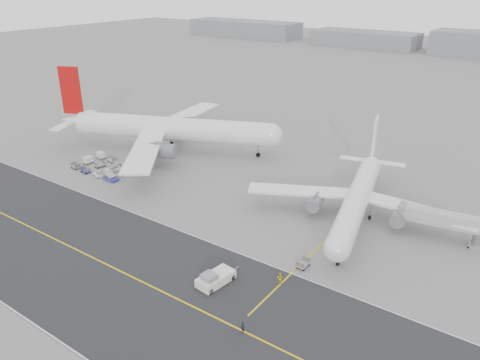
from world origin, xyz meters
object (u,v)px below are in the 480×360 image
Objects in this scene: airliner_a at (167,128)px; jet_bridge at (441,220)px; airliner_b at (358,197)px; ground_crew_a at (243,327)px; ground_crew_b at (280,278)px; pushback_tug at (215,279)px.

airliner_a reaches higher than jet_bridge.
airliner_a reaches higher than airliner_b.
jet_bridge is 8.38× the size of ground_crew_a.
airliner_a is 33.41× the size of ground_crew_a.
airliner_b is at bearing -107.43° from ground_crew_b.
airliner_a is at bearing -46.33° from ground_crew_b.
pushback_tug reaches higher than ground_crew_a.
airliner_b reaches higher than ground_crew_a.
jet_bridge is at bearing -9.79° from airliner_b.
ground_crew_b is at bearing 109.75° from ground_crew_a.
airliner_b is at bearing 174.79° from jet_bridge.
jet_bridge is 44.32m from ground_crew_a.
ground_crew_b is (57.21, -35.45, -5.42)m from airliner_a.
jet_bridge is (25.44, 34.81, 3.00)m from pushback_tug.
airliner_b is 40.76m from ground_crew_a.
ground_crew_b is at bearing 43.77° from pushback_tug.
airliner_a is at bearing 147.48° from pushback_tug.
airliner_b reaches higher than pushback_tug.
ground_crew_a is (9.95, -6.61, -0.07)m from pushback_tug.
ground_crew_b is (-1.41, -27.94, -3.60)m from airliner_b.
airliner_a is 7.19× the size of pushback_tug.
jet_bridge reaches higher than ground_crew_a.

